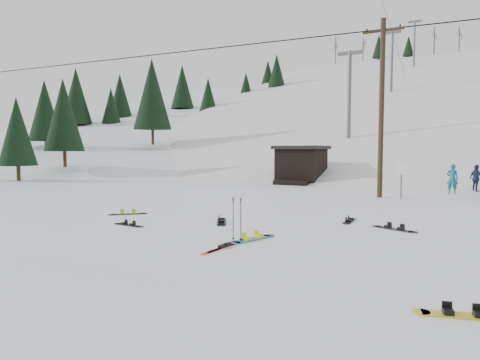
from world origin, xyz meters
The scene contains 22 objects.
ground centered at (0.00, 0.00, 0.00)m, with size 200.00×200.00×0.00m, color silver.
ski_slope centered at (0.00, 55.00, -12.00)m, with size 60.00×75.00×45.00m, color silver.
ridge_left centered at (-36.00, 48.00, -11.00)m, with size 34.00×85.00×38.00m, color silver.
treeline_left centered at (-34.00, 40.00, 0.00)m, with size 20.00×64.00×10.00m, color black, non-canonical shape.
treeline_crest centered at (0.00, 86.00, 0.00)m, with size 50.00×6.00×10.00m, color black, non-canonical shape.
utility_pole centered at (2.00, 14.00, 4.68)m, with size 2.00×0.26×9.00m.
trail_sign centered at (3.10, 13.58, 1.27)m, with size 0.50×0.09×1.85m.
lift_hut centered at (-5.00, 20.94, 1.36)m, with size 3.40×4.10×2.75m.
lift_tower_near centered at (-4.00, 30.00, 7.86)m, with size 2.20×0.36×8.00m.
lift_tower_mid centered at (-4.00, 50.00, 14.36)m, with size 2.20×0.36×8.00m.
lift_tower_far centered at (-4.00, 70.00, 20.86)m, with size 2.20×0.36×8.00m.
hero_snowboard centered at (1.17, 1.58, 0.03)m, with size 0.67×1.60×0.12m.
hero_skis centered at (1.00, 0.41, 0.03)m, with size 0.21×1.82×0.09m.
ski_poles centered at (0.87, 1.24, 0.59)m, with size 0.32×0.08×1.16m.
board_scatter_a centered at (-3.34, 1.56, 0.02)m, with size 1.28×0.32×0.09m.
board_scatter_b centered at (-1.05, 3.54, 0.03)m, with size 0.97×1.40×0.11m.
board_scatter_c centered at (-5.06, 3.31, 0.03)m, with size 1.09×1.11×0.10m.
board_scatter_d centered at (4.25, 5.02, 0.03)m, with size 1.40×0.76×0.11m.
board_scatter_e centered at (6.33, -1.65, 0.03)m, with size 1.36×0.57×0.10m.
board_scatter_f centered at (2.66, 5.82, 0.02)m, with size 0.33×1.35×0.09m.
skier_teal centered at (5.13, 17.91, 0.83)m, with size 0.61×0.40×1.66m, color #0B6A76.
skier_navy centered at (6.28, 19.39, 0.80)m, with size 0.94×0.39×1.60m, color #1C2747.
Camera 1 is at (6.48, -8.54, 2.42)m, focal length 32.00 mm.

